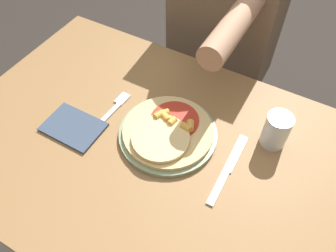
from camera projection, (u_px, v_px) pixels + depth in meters
name	position (u px, v px, depth m)	size (l,w,h in m)	color
ground_plane	(168.00, 248.00, 1.40)	(8.00, 8.00, 0.00)	#2D2823
dining_table	(168.00, 177.00, 0.92)	(1.18, 0.73, 0.73)	olive
plate	(168.00, 134.00, 0.86)	(0.26, 0.26, 0.01)	gray
pizza	(167.00, 131.00, 0.84)	(0.24, 0.24, 0.04)	#DBBC7A
fork	(112.00, 111.00, 0.91)	(0.03, 0.18, 0.00)	silver
knife	(227.00, 170.00, 0.80)	(0.02, 0.22, 0.00)	silver
drinking_glass	(276.00, 130.00, 0.81)	(0.06, 0.06, 0.10)	silver
napkin	(73.00, 127.00, 0.88)	(0.16, 0.11, 0.01)	#38475B
person_diner	(225.00, 27.00, 1.17)	(0.36, 0.52, 1.23)	#2D2D38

